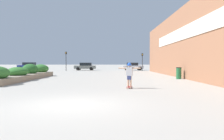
# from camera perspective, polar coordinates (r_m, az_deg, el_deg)

# --- Properties ---
(ground_plane) EXTENTS (300.00, 300.00, 0.00)m
(ground_plane) POSITION_cam_1_polar(r_m,az_deg,el_deg) (8.03, -10.81, -8.87)
(ground_plane) COLOR #ADA89E
(building_wall_right) EXTENTS (0.67, 35.68, 6.82)m
(building_wall_right) POSITION_cam_1_polar(r_m,az_deg,el_deg) (21.82, 18.60, 6.89)
(building_wall_right) COLOR #9E6647
(building_wall_right) RESTS_ON ground_plane
(planter_box) EXTENTS (1.94, 12.29, 1.38)m
(planter_box) POSITION_cam_1_polar(r_m,az_deg,el_deg) (20.71, -22.39, -0.94)
(planter_box) COLOR gray
(planter_box) RESTS_ON ground_plane
(skateboard) EXTENTS (0.42, 0.74, 0.10)m
(skateboard) POSITION_cam_1_polar(r_m,az_deg,el_deg) (12.76, 4.47, -4.48)
(skateboard) COLOR maroon
(skateboard) RESTS_ON ground_plane
(skateboarder) EXTENTS (1.27, 0.47, 1.40)m
(skateboarder) POSITION_cam_1_polar(r_m,az_deg,el_deg) (12.69, 4.48, -0.55)
(skateboarder) COLOR tan
(skateboarder) RESTS_ON skateboard
(trash_bin) EXTENTS (0.48, 0.48, 1.07)m
(trash_bin) POSITION_cam_1_polar(r_m,az_deg,el_deg) (20.87, 16.95, -0.78)
(trash_bin) COLOR #1E5B33
(trash_bin) RESTS_ON ground_plane
(car_leftmost) EXTENTS (4.04, 2.01, 1.54)m
(car_leftmost) POSITION_cam_1_polar(r_m,az_deg,el_deg) (47.62, -21.00, 1.00)
(car_leftmost) COLOR navy
(car_leftmost) RESTS_ON ground_plane
(car_center_left) EXTENTS (4.10, 2.03, 1.48)m
(car_center_left) POSITION_cam_1_polar(r_m,az_deg,el_deg) (42.91, -7.05, 0.97)
(car_center_left) COLOR slate
(car_center_left) RESTS_ON ground_plane
(car_center_right) EXTENTS (3.99, 1.96, 1.59)m
(car_center_right) POSITION_cam_1_polar(r_m,az_deg,el_deg) (47.20, 20.15, 1.03)
(car_center_right) COLOR silver
(car_center_right) RESTS_ON ground_plane
(car_rightmost) EXTENTS (3.93, 2.01, 1.48)m
(car_rightmost) POSITION_cam_1_polar(r_m,az_deg,el_deg) (42.47, 5.35, 0.99)
(car_rightmost) COLOR silver
(car_rightmost) RESTS_ON ground_plane
(traffic_light_left) EXTENTS (0.28, 0.30, 3.47)m
(traffic_light_left) POSITION_cam_1_polar(r_m,az_deg,el_deg) (40.56, -12.01, 3.13)
(traffic_light_left) COLOR black
(traffic_light_left) RESTS_ON ground_plane
(traffic_light_right) EXTENTS (0.28, 0.30, 3.17)m
(traffic_light_right) POSITION_cam_1_polar(r_m,az_deg,el_deg) (39.71, 7.84, 2.92)
(traffic_light_right) COLOR black
(traffic_light_right) RESTS_ON ground_plane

